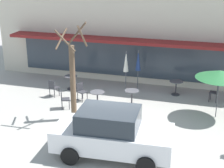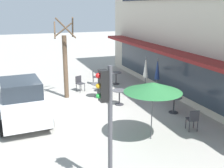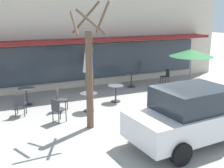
% 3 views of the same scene
% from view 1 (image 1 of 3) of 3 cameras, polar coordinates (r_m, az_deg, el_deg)
% --- Properties ---
extents(ground_plane, '(80.00, 80.00, 0.00)m').
position_cam_1_polar(ground_plane, '(14.39, -0.34, -7.58)').
color(ground_plane, '#9E9B93').
extents(building_facade, '(17.71, 9.10, 7.90)m').
position_cam_1_polar(building_facade, '(22.68, 7.07, 12.84)').
color(building_facade, beige).
rests_on(building_facade, ground).
extents(cafe_table_near_wall, '(0.70, 0.70, 0.76)m').
position_cam_1_polar(cafe_table_near_wall, '(16.58, 3.32, -1.86)').
color(cafe_table_near_wall, '#333338').
rests_on(cafe_table_near_wall, ground).
extents(cafe_table_streetside, '(0.70, 0.70, 0.76)m').
position_cam_1_polar(cafe_table_streetside, '(16.38, -2.46, -2.11)').
color(cafe_table_streetside, '#333338').
rests_on(cafe_table_streetside, ground).
extents(cafe_table_by_tree, '(0.70, 0.70, 0.76)m').
position_cam_1_polar(cafe_table_by_tree, '(18.13, 10.59, -0.26)').
color(cafe_table_by_tree, '#333338').
rests_on(cafe_table_by_tree, ground).
extents(cafe_table_mid_patio, '(0.70, 0.70, 0.76)m').
position_cam_1_polar(cafe_table_mid_patio, '(18.76, -6.86, 0.64)').
color(cafe_table_mid_patio, '#333338').
rests_on(cafe_table_mid_patio, ground).
extents(patio_umbrella_green_folded, '(2.10, 2.10, 2.20)m').
position_cam_1_polar(patio_umbrella_green_folded, '(15.46, 17.54, 1.55)').
color(patio_umbrella_green_folded, '#4C4C51').
rests_on(patio_umbrella_green_folded, ground).
extents(patio_umbrella_cream_folded, '(0.28, 0.28, 2.20)m').
position_cam_1_polar(patio_umbrella_cream_folded, '(18.30, 4.38, 3.88)').
color(patio_umbrella_cream_folded, '#4C4C51').
rests_on(patio_umbrella_cream_folded, ground).
extents(patio_umbrella_corner_open, '(0.28, 0.28, 2.20)m').
position_cam_1_polar(patio_umbrella_corner_open, '(18.06, 2.34, 3.70)').
color(patio_umbrella_corner_open, '#4C4C51').
rests_on(patio_umbrella_corner_open, ground).
extents(cafe_chair_0, '(0.51, 0.51, 0.89)m').
position_cam_1_polar(cafe_chair_0, '(17.85, -9.77, -0.49)').
color(cafe_chair_0, '#333338').
rests_on(cafe_chair_0, ground).
extents(cafe_chair_1, '(0.54, 0.54, 0.89)m').
position_cam_1_polar(cafe_chair_1, '(17.19, -5.13, -1.08)').
color(cafe_chair_1, '#333338').
rests_on(cafe_chair_1, ground).
extents(cafe_chair_2, '(0.47, 0.47, 0.89)m').
position_cam_1_polar(cafe_chair_2, '(17.71, 16.82, -1.24)').
color(cafe_chair_2, '#333338').
rests_on(cafe_chair_2, ground).
extents(cafe_chair_3, '(0.53, 0.53, 0.89)m').
position_cam_1_polar(cafe_chair_3, '(16.32, -8.03, -2.35)').
color(cafe_chair_3, '#333338').
rests_on(cafe_chair_3, ground).
extents(parked_sedan, '(4.30, 2.21, 1.76)m').
position_cam_1_polar(parked_sedan, '(12.24, -0.03, -8.15)').
color(parked_sedan, silver).
rests_on(parked_sedan, ground).
extents(street_tree, '(1.12, 1.14, 4.29)m').
position_cam_1_polar(street_tree, '(14.67, -6.54, 1.15)').
color(street_tree, brown).
rests_on(street_tree, ground).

